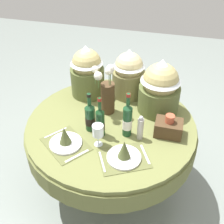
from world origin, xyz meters
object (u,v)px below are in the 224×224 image
Objects in this scene: flower_vase at (107,93)px; wine_glass_left at (98,131)px; wine_bottle_right at (100,122)px; gift_tub_back_right at (160,85)px; place_setting_left at (65,140)px; woven_basket_side_right at (169,127)px; wine_bottle_centre at (90,117)px; pepper_mill at (140,128)px; gift_tub_back_centre at (129,71)px; place_setting_right at (124,154)px; gift_tub_back_left at (87,69)px; dining_table at (111,134)px; wine_bottle_left at (127,120)px.

flower_vase is 2.49× the size of wine_glass_left.
gift_tub_back_right is (0.38, 0.43, 0.12)m from wine_bottle_right.
place_setting_left is at bearing -165.25° from wine_glass_left.
woven_basket_side_right is (0.48, 0.25, -0.07)m from wine_glass_left.
wine_bottle_centre is 0.39m from pepper_mill.
wine_bottle_centre is at bearing -104.70° from flower_vase.
wine_bottle_right is 0.62m from gift_tub_back_centre.
gift_tub_back_right reaches higher than place_setting_right.
pepper_mill is 0.23m from woven_basket_side_right.
gift_tub_back_centre is at bearing 13.36° from gift_tub_back_left.
gift_tub_back_right reaches higher than dining_table.
wine_bottle_left is at bearing 97.85° from place_setting_right.
wine_bottle_left is at bearing -45.01° from gift_tub_back_left.
wine_bottle_left is 0.78× the size of gift_tub_back_left.
flower_vase is (-0.26, 0.49, 0.15)m from place_setting_right.
flower_vase is at bearing 75.30° from wine_bottle_centre.
gift_tub_back_left is 1.00× the size of gift_tub_back_right.
pepper_mill reaches higher than dining_table.
wine_glass_left is 0.70m from gift_tub_back_left.
place_setting_left is 0.95× the size of flower_vase.
flower_vase reaches higher than place_setting_left.
flower_vase is 0.27m from wine_bottle_centre.
wine_bottle_centre is (0.12, 0.21, 0.07)m from place_setting_left.
wine_bottle_left reaches higher than wine_bottle_centre.
woven_basket_side_right is at bearing 27.17° from wine_glass_left.
pepper_mill is (0.07, 0.24, 0.05)m from place_setting_right.
gift_tub_back_left is 2.31× the size of woven_basket_side_right.
wine_glass_left reaches higher than woven_basket_side_right.
dining_table is at bearing 52.39° from place_setting_left.
wine_glass_left is 0.38× the size of gift_tub_back_right.
gift_tub_back_left is (-0.57, 0.48, 0.15)m from pepper_mill.
flower_vase is 0.33m from wine_bottle_left.
wine_bottle_right is at bearing -25.17° from wine_bottle_centre.
wine_bottle_right is 1.65× the size of woven_basket_side_right.
dining_table is 0.44m from place_setting_right.
woven_basket_side_right is (0.20, 0.10, -0.03)m from pepper_mill.
wine_bottle_centre is at bearing -138.38° from dining_table.
dining_table is 0.33m from wine_bottle_left.
gift_tub_back_right is (0.19, 0.38, 0.11)m from wine_bottle_left.
place_setting_right is at bearing -40.91° from wine_bottle_right.
pepper_mill is (0.51, 0.21, 0.05)m from place_setting_left.
flower_vase is at bearing 117.71° from place_setting_right.
wine_glass_left is (-0.02, -0.27, 0.26)m from dining_table.
dining_table is 0.61m from gift_tub_back_left.
gift_tub_back_centre is at bearing 110.58° from pepper_mill.
dining_table is 3.30× the size of place_setting_right.
dining_table is 4.23× the size of wine_bottle_centre.
place_setting_right is 0.41m from wine_bottle_centre.
wine_bottle_left reaches higher than pepper_mill.
wine_bottle_right is (0.09, -0.04, 0.00)m from wine_bottle_centre.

